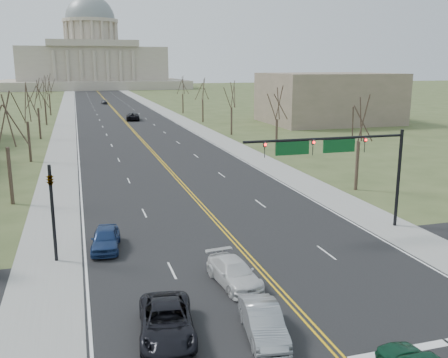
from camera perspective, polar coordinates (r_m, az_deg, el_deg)
ground at (r=22.77m, az=12.27°, el=-18.39°), size 600.00×600.00×0.00m
road at (r=127.79m, az=-12.14°, el=7.42°), size 20.00×380.00×0.01m
cross_road at (r=27.51m, az=6.17°, el=-12.36°), size 120.00×14.00×0.01m
sidewalk_left at (r=127.43m, az=-17.56°, el=7.09°), size 4.00×380.00×0.03m
sidewalk_right at (r=129.27m, az=-6.79°, el=7.68°), size 4.00×380.00×0.03m
center_line at (r=127.79m, az=-12.14°, el=7.42°), size 0.42×380.00×0.01m
edge_line_left at (r=127.42m, az=-16.57°, el=7.16°), size 0.15×380.00×0.01m
edge_line_right at (r=128.91m, az=-7.76°, el=7.63°), size 0.15×380.00×0.01m
stop_bar at (r=24.66m, az=24.16°, el=-16.65°), size 9.50×0.50×0.01m
capitol at (r=266.98m, az=-14.79°, el=13.08°), size 90.00×60.00×50.00m
signal_mast at (r=35.43m, az=12.90°, el=2.93°), size 12.12×0.44×7.20m
signal_left at (r=31.46m, az=-19.07°, el=-2.54°), size 0.32×0.36×6.00m
tree_r_0 at (r=48.34m, az=15.25°, el=6.35°), size 3.74×3.74×8.50m
tree_l_0 at (r=45.49m, az=-23.74°, el=5.82°), size 3.96×3.96×9.00m
tree_r_1 at (r=66.12m, az=6.10°, el=8.40°), size 3.74×3.74×8.50m
tree_l_1 at (r=65.30m, az=-21.69°, el=7.85°), size 3.96×3.96×9.00m
tree_r_2 at (r=84.90m, az=0.87°, el=9.46°), size 3.74×3.74×8.50m
tree_l_2 at (r=85.20m, az=-20.58°, el=8.93°), size 3.96×3.96×9.00m
tree_r_3 at (r=104.13m, az=-2.46°, el=10.10°), size 3.74×3.74×8.50m
tree_l_3 at (r=105.14m, az=-19.89°, el=9.60°), size 3.96×3.96×9.00m
tree_r_4 at (r=123.60m, az=-4.76°, el=10.52°), size 3.74×3.74×8.50m
tree_l_4 at (r=125.10m, az=-19.42°, el=10.05°), size 3.96×3.96×9.00m
bldg_right_mass at (r=105.59m, az=11.82°, el=9.04°), size 25.00×20.00×10.00m
car_sb_inner_lead at (r=22.79m, az=4.50°, el=-15.98°), size 2.08×4.47×1.42m
car_sb_outer_lead at (r=22.89m, az=-6.57°, el=-15.88°), size 2.97×5.38×1.43m
car_sb_inner_second at (r=27.59m, az=1.15°, el=-10.65°), size 2.41×4.84×1.35m
car_sb_outer_second at (r=33.36m, az=-13.37°, el=-6.64°), size 2.27×4.50×1.47m
car_far_nb at (r=109.62m, az=-10.39°, el=7.05°), size 3.24×6.10×1.63m
car_far_sb at (r=157.05m, az=-13.54°, el=8.58°), size 1.92×4.04×1.33m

